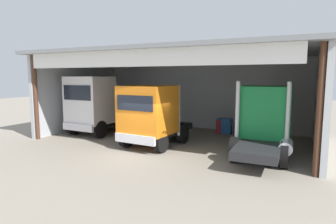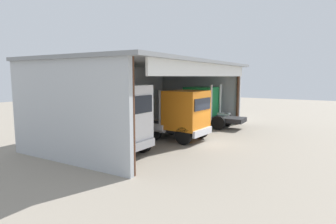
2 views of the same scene
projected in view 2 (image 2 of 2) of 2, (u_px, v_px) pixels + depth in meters
The scene contains 7 objects.
ground_plane at pixel (205, 141), 18.45m from camera, with size 80.00×80.00×0.00m, color gray.
workshop_shed at pixel (143, 85), 20.46m from camera, with size 16.18×8.85×5.26m.
truck_white_center_bay at pixel (120, 119), 14.92m from camera, with size 2.76×4.29×3.80m.
truck_orange_yard_outside at pixel (182, 114), 18.66m from camera, with size 2.75×5.03×3.36m.
truck_green_center_right_bay at pixel (205, 106), 23.98m from camera, with size 2.58×5.07×3.58m.
oil_drum at pixel (140, 122), 23.53m from camera, with size 0.58×0.58×0.92m, color #B21E19.
tool_cart at pixel (142, 121), 23.80m from camera, with size 0.90×0.60×1.00m, color #1E59A5.
Camera 2 is at (-16.80, -7.05, 4.25)m, focal length 29.97 mm.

